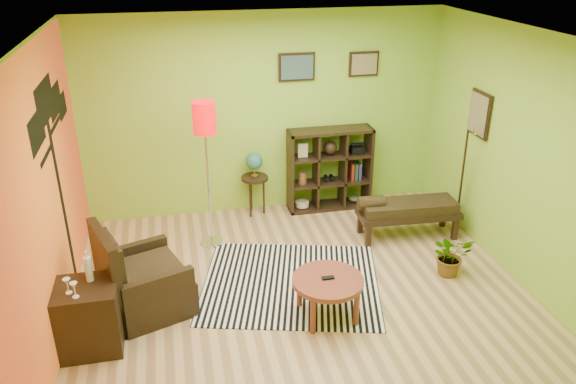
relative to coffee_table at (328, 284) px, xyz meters
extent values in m
plane|color=tan|center=(-0.16, 0.48, -0.39)|extent=(5.00, 5.00, 0.00)
cube|color=#93CA39|center=(-0.16, 2.73, 1.01)|extent=(5.00, 0.04, 2.80)
cube|color=#93CA39|center=(-0.16, -1.77, 1.01)|extent=(5.00, 0.04, 2.80)
cube|color=#93CA39|center=(-2.66, 0.48, 1.01)|extent=(0.04, 4.50, 2.80)
cube|color=#93CA39|center=(2.34, 0.48, 1.01)|extent=(0.04, 4.50, 2.80)
cube|color=white|center=(-0.16, 0.48, 2.41)|extent=(5.00, 4.50, 0.04)
cube|color=orange|center=(-2.64, 0.48, 1.01)|extent=(0.01, 4.45, 2.75)
cube|color=black|center=(-2.62, 1.03, 0.66)|extent=(0.01, 0.14, 2.10)
cube|color=black|center=(-2.62, 0.53, 1.66)|extent=(0.01, 0.65, 0.32)
cube|color=black|center=(-2.62, 1.08, 1.79)|extent=(0.01, 0.85, 0.40)
cube|color=black|center=(-2.62, 1.58, 1.66)|extent=(0.01, 0.70, 0.32)
cube|color=black|center=(-2.62, 1.93, 1.51)|extent=(0.01, 0.50, 0.26)
cube|color=black|center=(0.29, 2.70, 1.66)|extent=(0.50, 0.03, 0.38)
cube|color=#476867|center=(0.29, 2.68, 1.66)|extent=(0.44, 0.01, 0.32)
cube|color=black|center=(1.24, 2.70, 1.66)|extent=(0.42, 0.03, 0.34)
cube|color=#9A8D5E|center=(1.24, 2.68, 1.66)|extent=(0.36, 0.01, 0.28)
cube|color=black|center=(2.31, 1.38, 1.26)|extent=(0.03, 0.44, 0.56)
cube|color=#9A8D5E|center=(2.29, 1.38, 1.26)|extent=(0.01, 0.38, 0.50)
cylinder|color=black|center=(2.19, 1.38, 0.39)|extent=(0.23, 0.34, 1.46)
cone|color=silver|center=(2.19, 1.23, 1.13)|extent=(0.08, 0.09, 0.16)
cube|color=white|center=(-0.24, 0.67, -0.39)|extent=(2.37, 2.18, 0.01)
cylinder|color=brown|center=(0.00, 0.00, 0.04)|extent=(0.74, 0.74, 0.05)
cylinder|color=brown|center=(0.22, 0.25, -0.19)|extent=(0.06, 0.06, 0.40)
cylinder|color=brown|center=(-0.25, 0.22, -0.19)|extent=(0.06, 0.06, 0.40)
cylinder|color=brown|center=(0.25, -0.22, -0.19)|extent=(0.06, 0.06, 0.40)
cylinder|color=brown|center=(-0.22, -0.25, -0.19)|extent=(0.06, 0.06, 0.40)
cube|color=black|center=(0.00, 0.00, 0.07)|extent=(0.13, 0.05, 0.02)
cube|color=black|center=(-1.83, 0.55, -0.21)|extent=(1.04, 1.03, 0.37)
cube|color=black|center=(-2.19, 0.41, 0.12)|extent=(0.36, 0.78, 1.02)
cube|color=black|center=(-1.70, 0.19, -0.09)|extent=(0.73, 0.34, 0.59)
cube|color=black|center=(-1.95, 0.90, -0.09)|extent=(0.73, 0.34, 0.59)
cube|color=#ECBE63|center=(-1.80, 0.55, 0.04)|extent=(0.82, 0.81, 0.13)
cube|color=#ECBE63|center=(-2.12, 0.44, 0.30)|extent=(0.28, 0.59, 0.46)
cube|color=black|center=(-2.36, 0.02, -0.05)|extent=(0.58, 0.53, 0.69)
cylinder|color=white|center=(-2.31, 0.12, 0.42)|extent=(0.07, 0.07, 0.25)
cylinder|color=white|center=(-2.31, 0.12, 0.57)|extent=(0.02, 0.02, 0.07)
cylinder|color=white|center=(-2.48, -0.06, 0.30)|extent=(0.06, 0.06, 0.01)
cylinder|color=white|center=(-2.48, -0.06, 0.35)|extent=(0.01, 0.01, 0.09)
cone|color=white|center=(-2.48, -0.06, 0.42)|extent=(0.07, 0.07, 0.06)
cylinder|color=white|center=(-2.41, -0.14, 0.30)|extent=(0.06, 0.06, 0.01)
cylinder|color=white|center=(-2.41, -0.14, 0.35)|extent=(0.01, 0.01, 0.09)
cone|color=white|center=(-2.41, -0.14, 0.42)|extent=(0.07, 0.07, 0.06)
cylinder|color=silver|center=(-1.04, 1.79, -0.38)|extent=(0.29, 0.29, 0.03)
cylinder|color=silver|center=(-1.04, 1.79, 0.49)|extent=(0.03, 0.03, 1.76)
cylinder|color=red|center=(-1.04, 1.79, 1.31)|extent=(0.27, 0.27, 0.38)
cylinder|color=black|center=(-0.35, 2.53, 0.16)|extent=(0.38, 0.38, 0.04)
cylinder|color=black|center=(-0.23, 2.51, -0.12)|extent=(0.03, 0.03, 0.53)
cylinder|color=black|center=(-0.39, 2.65, -0.12)|extent=(0.03, 0.03, 0.53)
cylinder|color=black|center=(-0.43, 2.44, -0.12)|extent=(0.03, 0.03, 0.53)
cylinder|color=gold|center=(-0.35, 2.53, 0.20)|extent=(0.10, 0.10, 0.02)
cylinder|color=gold|center=(-0.35, 2.53, 0.26)|extent=(0.02, 0.02, 0.10)
sphere|color=#166492|center=(-0.35, 2.53, 0.42)|extent=(0.24, 0.24, 0.24)
cube|color=black|center=(0.16, 2.51, 0.21)|extent=(0.04, 0.35, 1.20)
cube|color=black|center=(1.32, 2.51, 0.21)|extent=(0.04, 0.35, 1.20)
cube|color=black|center=(0.74, 2.51, -0.37)|extent=(1.20, 0.35, 0.04)
cube|color=black|center=(0.74, 2.51, 0.79)|extent=(1.20, 0.35, 0.04)
cube|color=black|center=(0.54, 2.51, 0.21)|extent=(0.03, 0.33, 1.12)
cube|color=black|center=(0.94, 2.51, 0.21)|extent=(0.03, 0.33, 1.12)
cube|color=black|center=(0.74, 2.51, 0.01)|extent=(1.12, 0.33, 0.03)
cube|color=black|center=(0.74, 2.51, 0.41)|extent=(1.12, 0.33, 0.03)
cylinder|color=beige|center=(0.34, 2.51, -0.30)|extent=(0.20, 0.20, 0.07)
sphere|color=black|center=(0.74, 2.51, 0.54)|extent=(0.20, 0.20, 0.20)
cube|color=black|center=(1.14, 2.51, 0.48)|extent=(0.18, 0.15, 0.10)
cylinder|color=black|center=(0.70, 2.51, 0.08)|extent=(0.06, 0.12, 0.06)
cylinder|color=black|center=(0.78, 2.51, 0.08)|extent=(0.06, 0.12, 0.06)
ellipsoid|color=#384C26|center=(1.14, 2.51, -0.29)|extent=(0.18, 0.18, 0.09)
cylinder|color=brown|center=(0.34, 2.51, 0.11)|extent=(0.12, 0.12, 0.18)
cube|color=beige|center=(0.34, 2.51, 0.53)|extent=(0.14, 0.03, 0.20)
cube|color=maroon|center=(1.07, 2.51, 0.15)|extent=(0.04, 0.18, 0.26)
cube|color=#1E4C1E|center=(1.13, 2.51, 0.15)|extent=(0.04, 0.18, 0.26)
cube|color=navy|center=(1.18, 2.51, 0.15)|extent=(0.04, 0.18, 0.26)
cube|color=black|center=(1.52, 1.44, -0.06)|extent=(1.35, 0.55, 0.08)
cube|color=#ECBE63|center=(1.52, 1.44, 0.05)|extent=(1.26, 0.49, 0.13)
cylinder|color=#ECBE63|center=(0.99, 1.47, 0.14)|extent=(0.34, 0.19, 0.17)
cube|color=black|center=(2.11, 1.60, -0.24)|extent=(0.07, 0.07, 0.29)
cube|color=black|center=(0.94, 1.66, -0.24)|extent=(0.07, 0.07, 0.29)
cube|color=black|center=(2.09, 1.22, -0.24)|extent=(0.07, 0.07, 0.29)
cube|color=black|center=(0.92, 1.29, -0.24)|extent=(0.07, 0.07, 0.29)
imported|color=#26661E|center=(1.63, 0.47, -0.19)|extent=(0.46, 0.51, 0.40)
camera|label=1|loc=(-1.44, -4.66, 3.25)|focal=35.00mm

